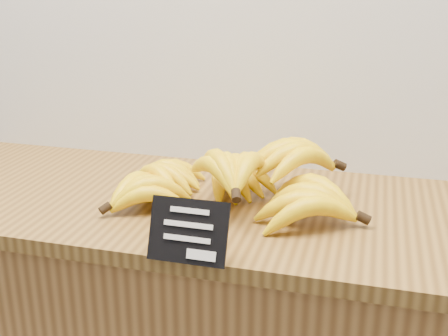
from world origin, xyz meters
TOP-DOWN VIEW (x-y plane):
  - counter_top at (-0.02, 2.75)m, footprint 1.48×0.54m
  - chalkboard_sign at (-0.03, 2.49)m, footprint 0.13×0.05m
  - banana_pile at (-0.01, 2.73)m, footprint 0.55×0.34m

SIDE VIEW (x-z plane):
  - counter_top at x=-0.02m, z-range 0.90..0.93m
  - chalkboard_sign at x=-0.03m, z-range 0.93..1.03m
  - banana_pile at x=-0.01m, z-range 0.92..1.04m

